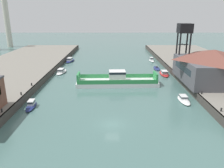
{
  "coord_description": "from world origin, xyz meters",
  "views": [
    {
      "loc": [
        -0.0,
        -34.59,
        18.34
      ],
      "look_at": [
        0.0,
        16.97,
        2.0
      ],
      "focal_mm": 35.48,
      "sensor_mm": 36.0,
      "label": 1
    }
  ],
  "objects_px": {
    "moored_boat_near_left": "(152,60)",
    "moored_boat_near_right": "(61,71)",
    "moored_boat_far_left": "(70,60)",
    "moored_boat_far_right": "(31,105)",
    "smokestack_distant_a": "(6,12)",
    "chain_ferry": "(117,81)",
    "moored_boat_mid_left": "(184,99)",
    "moored_boat_upstream_a": "(164,73)",
    "crane_tower": "(184,34)",
    "moored_boat_mid_right": "(157,68)",
    "warehouse_shed": "(213,66)"
  },
  "relations": [
    {
      "from": "moored_boat_near_left",
      "to": "moored_boat_upstream_a",
      "type": "bearing_deg",
      "value": -88.85
    },
    {
      "from": "moored_boat_near_right",
      "to": "smokestack_distant_a",
      "type": "distance_m",
      "value": 76.45
    },
    {
      "from": "chain_ferry",
      "to": "moored_boat_near_left",
      "type": "xyz_separation_m",
      "value": [
        14.7,
        31.45,
        -0.57
      ]
    },
    {
      "from": "moored_boat_far_left",
      "to": "crane_tower",
      "type": "height_order",
      "value": "crane_tower"
    },
    {
      "from": "moored_boat_mid_left",
      "to": "moored_boat_far_right",
      "type": "bearing_deg",
      "value": -174.18
    },
    {
      "from": "moored_boat_mid_left",
      "to": "moored_boat_near_right",
      "type": "bearing_deg",
      "value": 142.8
    },
    {
      "from": "moored_boat_near_right",
      "to": "moored_boat_far_right",
      "type": "height_order",
      "value": "moored_boat_near_right"
    },
    {
      "from": "moored_boat_upstream_a",
      "to": "moored_boat_mid_right",
      "type": "bearing_deg",
      "value": 95.93
    },
    {
      "from": "moored_boat_far_right",
      "to": "moored_boat_upstream_a",
      "type": "xyz_separation_m",
      "value": [
        33.14,
        25.68,
        -0.01
      ]
    },
    {
      "from": "crane_tower",
      "to": "smokestack_distant_a",
      "type": "relative_size",
      "value": 0.38
    },
    {
      "from": "warehouse_shed",
      "to": "moored_boat_mid_right",
      "type": "bearing_deg",
      "value": 115.44
    },
    {
      "from": "moored_boat_near_left",
      "to": "smokestack_distant_a",
      "type": "distance_m",
      "value": 88.3
    },
    {
      "from": "moored_boat_far_left",
      "to": "moored_boat_far_right",
      "type": "xyz_separation_m",
      "value": [
        0.31,
        -45.94,
        -0.08
      ]
    },
    {
      "from": "moored_boat_far_right",
      "to": "moored_boat_upstream_a",
      "type": "bearing_deg",
      "value": 37.77
    },
    {
      "from": "moored_boat_near_left",
      "to": "moored_boat_far_left",
      "type": "bearing_deg",
      "value": -178.72
    },
    {
      "from": "moored_boat_near_right",
      "to": "smokestack_distant_a",
      "type": "relative_size",
      "value": 0.21
    },
    {
      "from": "moored_boat_near_left",
      "to": "moored_boat_upstream_a",
      "type": "relative_size",
      "value": 0.66
    },
    {
      "from": "moored_boat_far_left",
      "to": "crane_tower",
      "type": "xyz_separation_m",
      "value": [
        37.39,
        -24.24,
        12.47
      ]
    },
    {
      "from": "moored_boat_near_left",
      "to": "moored_boat_mid_left",
      "type": "bearing_deg",
      "value": -90.43
    },
    {
      "from": "moored_boat_far_right",
      "to": "warehouse_shed",
      "type": "bearing_deg",
      "value": 16.97
    },
    {
      "from": "chain_ferry",
      "to": "moored_boat_far_right",
      "type": "height_order",
      "value": "chain_ferry"
    },
    {
      "from": "moored_boat_mid_right",
      "to": "moored_boat_upstream_a",
      "type": "distance_m",
      "value": 7.96
    },
    {
      "from": "moored_boat_upstream_a",
      "to": "crane_tower",
      "type": "relative_size",
      "value": 0.57
    },
    {
      "from": "moored_boat_near_right",
      "to": "moored_boat_mid_right",
      "type": "relative_size",
      "value": 1.14
    },
    {
      "from": "moored_boat_near_left",
      "to": "crane_tower",
      "type": "distance_m",
      "value": 28.27
    },
    {
      "from": "smokestack_distant_a",
      "to": "moored_boat_far_right",
      "type": "bearing_deg",
      "value": -64.0
    },
    {
      "from": "smokestack_distant_a",
      "to": "moored_boat_far_left",
      "type": "bearing_deg",
      "value": -44.67
    },
    {
      "from": "moored_boat_far_right",
      "to": "warehouse_shed",
      "type": "distance_m",
      "value": 44.41
    },
    {
      "from": "moored_boat_near_right",
      "to": "moored_boat_mid_left",
      "type": "distance_m",
      "value": 40.53
    },
    {
      "from": "moored_boat_near_right",
      "to": "smokestack_distant_a",
      "type": "xyz_separation_m",
      "value": [
        -43.06,
        60.28,
        18.89
      ]
    },
    {
      "from": "moored_boat_near_left",
      "to": "moored_boat_mid_left",
      "type": "distance_m",
      "value": 43.37
    },
    {
      "from": "chain_ferry",
      "to": "moored_boat_mid_left",
      "type": "distance_m",
      "value": 18.68
    },
    {
      "from": "chain_ferry",
      "to": "moored_boat_mid_left",
      "type": "height_order",
      "value": "chain_ferry"
    },
    {
      "from": "chain_ferry",
      "to": "moored_boat_upstream_a",
      "type": "distance_m",
      "value": 18.39
    },
    {
      "from": "moored_boat_near_left",
      "to": "moored_boat_near_right",
      "type": "xyz_separation_m",
      "value": [
        -32.61,
        -18.87,
        -0.02
      ]
    },
    {
      "from": "moored_boat_near_left",
      "to": "moored_boat_mid_left",
      "type": "xyz_separation_m",
      "value": [
        -0.32,
        -43.37,
        -0.12
      ]
    },
    {
      "from": "warehouse_shed",
      "to": "moored_boat_far_left",
      "type": "bearing_deg",
      "value": 142.1
    },
    {
      "from": "moored_boat_mid_left",
      "to": "moored_boat_mid_right",
      "type": "distance_m",
      "value": 30.29
    },
    {
      "from": "moored_boat_near_right",
      "to": "moored_boat_upstream_a",
      "type": "bearing_deg",
      "value": -3.68
    },
    {
      "from": "chain_ferry",
      "to": "moored_boat_mid_right",
      "type": "xyz_separation_m",
      "value": [
        14.3,
        18.36,
        -0.94
      ]
    },
    {
      "from": "moored_boat_mid_left",
      "to": "warehouse_shed",
      "type": "distance_m",
      "value": 14.7
    },
    {
      "from": "moored_boat_near_left",
      "to": "moored_boat_mid_right",
      "type": "bearing_deg",
      "value": -91.74
    },
    {
      "from": "moored_boat_near_right",
      "to": "chain_ferry",
      "type": "bearing_deg",
      "value": -35.09
    },
    {
      "from": "warehouse_shed",
      "to": "moored_boat_mid_left",
      "type": "bearing_deg",
      "value": -135.62
    },
    {
      "from": "moored_boat_mid_left",
      "to": "smokestack_distant_a",
      "type": "distance_m",
      "value": 115.0
    },
    {
      "from": "moored_boat_mid_right",
      "to": "smokestack_distant_a",
      "type": "bearing_deg",
      "value": 144.09
    },
    {
      "from": "crane_tower",
      "to": "smokestack_distant_a",
      "type": "bearing_deg",
      "value": 140.32
    },
    {
      "from": "moored_boat_near_left",
      "to": "moored_boat_far_right",
      "type": "xyz_separation_m",
      "value": [
        -32.71,
        -46.67,
        -0.05
      ]
    },
    {
      "from": "moored_boat_near_right",
      "to": "warehouse_shed",
      "type": "height_order",
      "value": "warehouse_shed"
    },
    {
      "from": "moored_boat_near_left",
      "to": "moored_boat_far_left",
      "type": "distance_m",
      "value": 33.04
    }
  ]
}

